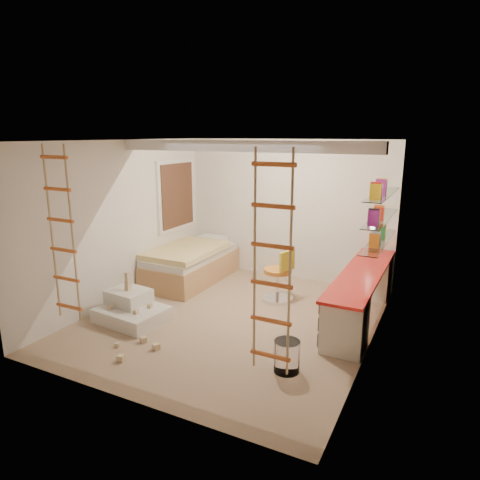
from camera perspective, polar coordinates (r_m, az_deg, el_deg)
The scene contains 15 objects.
floor at distance 6.50m, azimuth -1.20°, elevation -10.47°, with size 4.50×4.50×0.00m, color #9B8364.
ceiling_beam at distance 6.18m, azimuth 0.00°, elevation 12.42°, with size 4.00×0.18×0.16m, color white.
window_frame at distance 8.31m, azimuth -8.54°, elevation 5.93°, with size 0.06×1.15×1.35m, color white.
window_blind at distance 8.28m, azimuth -8.31°, elevation 5.92°, with size 0.02×1.00×1.20m, color #4C2D1E.
rope_ladder_left at distance 5.51m, azimuth -22.66°, elevation 0.60°, with size 0.41×0.04×2.13m, color #D35824, non-canonical shape.
rope_ladder_right at distance 3.93m, azimuth 4.28°, elevation -3.39°, with size 0.41×0.04×2.13m, color #C95022, non-canonical shape.
waste_bin at distance 5.15m, azimuth 6.26°, elevation -15.15°, with size 0.30×0.30×0.38m, color white.
desk at distance 6.59m, azimuth 15.85°, elevation -6.86°, with size 0.56×2.80×0.75m.
shelves at distance 6.53m, azimuth 18.25°, elevation 2.79°, with size 0.25×1.80×0.71m.
bed at distance 8.08m, azimuth -6.49°, elevation -3.11°, with size 1.02×2.00×0.69m.
task_lamp at distance 7.30m, azimuth 17.32°, elevation 1.06°, with size 0.14×0.36×0.57m.
swivel_chair at distance 7.08m, azimuth 5.19°, elevation -5.59°, with size 0.65×0.65×0.88m.
play_platform at distance 6.60m, azimuth -14.32°, elevation -8.94°, with size 1.02×0.83×0.42m.
toy_blocks at distance 6.22m, azimuth -14.29°, elevation -9.34°, with size 1.15×1.16×0.69m.
books at distance 6.51m, azimuth 18.34°, elevation 3.90°, with size 0.14×0.64×0.92m.
Camera 1 is at (2.76, -5.23, 2.68)m, focal length 32.00 mm.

